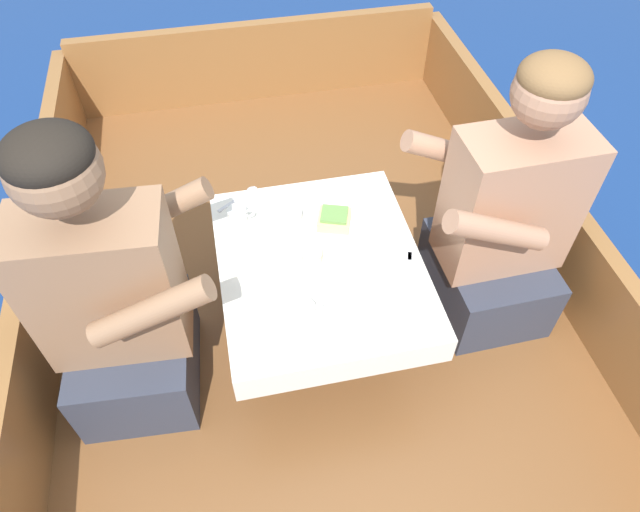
% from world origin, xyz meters
% --- Properties ---
extents(ground_plane, '(60.00, 60.00, 0.00)m').
position_xyz_m(ground_plane, '(0.00, 0.00, 0.00)').
color(ground_plane, navy).
extents(boat_deck, '(1.95, 3.02, 0.30)m').
position_xyz_m(boat_deck, '(0.00, 0.00, 0.15)').
color(boat_deck, brown).
rests_on(boat_deck, ground_plane).
extents(gunwale_port, '(0.06, 3.02, 0.35)m').
position_xyz_m(gunwale_port, '(-0.94, 0.00, 0.47)').
color(gunwale_port, '#936033').
rests_on(gunwale_port, boat_deck).
extents(gunwale_starboard, '(0.06, 3.02, 0.35)m').
position_xyz_m(gunwale_starboard, '(0.94, 0.00, 0.47)').
color(gunwale_starboard, '#936033').
rests_on(gunwale_starboard, boat_deck).
extents(bow_coaming, '(1.83, 0.06, 0.41)m').
position_xyz_m(bow_coaming, '(0.00, 1.48, 0.50)').
color(bow_coaming, '#936033').
rests_on(bow_coaming, boat_deck).
extents(cockpit_table, '(0.64, 0.75, 0.39)m').
position_xyz_m(cockpit_table, '(0.00, -0.08, 0.64)').
color(cockpit_table, '#B2B2B7').
rests_on(cockpit_table, boat_deck).
extents(person_port, '(0.54, 0.47, 1.02)m').
position_xyz_m(person_port, '(-0.62, -0.14, 0.72)').
color(person_port, '#333847').
rests_on(person_port, boat_deck).
extents(person_starboard, '(0.53, 0.45, 1.00)m').
position_xyz_m(person_starboard, '(0.62, -0.06, 0.70)').
color(person_starboard, '#333847').
rests_on(person_starboard, boat_deck).
extents(plate_sandwich, '(0.19, 0.19, 0.01)m').
position_xyz_m(plate_sandwich, '(0.08, 0.06, 0.69)').
color(plate_sandwich, silver).
rests_on(plate_sandwich, cockpit_table).
extents(plate_bread, '(0.18, 0.18, 0.01)m').
position_xyz_m(plate_bread, '(-0.20, -0.02, 0.69)').
color(plate_bread, silver).
rests_on(plate_bread, cockpit_table).
extents(sandwich, '(0.13, 0.12, 0.05)m').
position_xyz_m(sandwich, '(0.08, 0.06, 0.72)').
color(sandwich, '#E0BC7F').
rests_on(sandwich, plate_sandwich).
extents(bowl_port_near, '(0.14, 0.14, 0.04)m').
position_xyz_m(bowl_port_near, '(-0.09, 0.13, 0.71)').
color(bowl_port_near, silver).
rests_on(bowl_port_near, cockpit_table).
extents(bowl_starboard_near, '(0.13, 0.13, 0.04)m').
position_xyz_m(bowl_starboard_near, '(0.13, -0.33, 0.71)').
color(bowl_starboard_near, silver).
rests_on(bowl_starboard_near, cockpit_table).
extents(coffee_cup_port, '(0.09, 0.06, 0.05)m').
position_xyz_m(coffee_cup_port, '(-0.09, -0.28, 0.71)').
color(coffee_cup_port, silver).
rests_on(coffee_cup_port, cockpit_table).
extents(coffee_cup_starboard, '(0.09, 0.06, 0.06)m').
position_xyz_m(coffee_cup_starboard, '(-0.23, 0.15, 0.71)').
color(coffee_cup_starboard, silver).
rests_on(coffee_cup_starboard, cockpit_table).
extents(tin_can, '(0.07, 0.07, 0.05)m').
position_xyz_m(tin_can, '(-0.03, -0.07, 0.71)').
color(tin_can, silver).
rests_on(tin_can, cockpit_table).
extents(utensil_knife_port, '(0.04, 0.17, 0.00)m').
position_xyz_m(utensil_knife_port, '(0.26, -0.36, 0.69)').
color(utensil_knife_port, silver).
rests_on(utensil_knife_port, cockpit_table).
extents(utensil_fork_starboard, '(0.07, 0.17, 0.00)m').
position_xyz_m(utensil_fork_starboard, '(0.26, -0.17, 0.69)').
color(utensil_fork_starboard, silver).
rests_on(utensil_fork_starboard, cockpit_table).
extents(utensil_knife_starboard, '(0.15, 0.10, 0.00)m').
position_xyz_m(utensil_knife_starboard, '(0.03, -0.16, 0.69)').
color(utensil_knife_starboard, silver).
rests_on(utensil_knife_starboard, cockpit_table).
extents(utensil_spoon_center, '(0.15, 0.11, 0.01)m').
position_xyz_m(utensil_spoon_center, '(-0.20, 0.27, 0.69)').
color(utensil_spoon_center, silver).
rests_on(utensil_spoon_center, cockpit_table).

